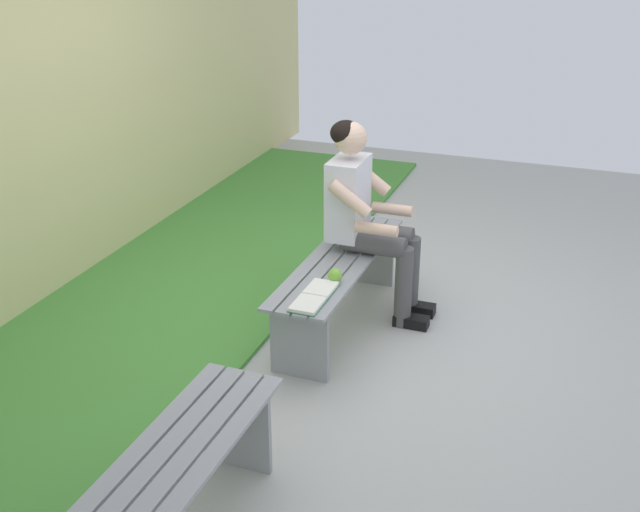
% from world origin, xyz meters
% --- Properties ---
extents(ground_plane, '(10.00, 7.00, 0.04)m').
position_xyz_m(ground_plane, '(1.06, 1.00, -0.02)').
color(ground_plane, '#B2B2AD').
extents(grass_strip, '(9.00, 2.10, 0.03)m').
position_xyz_m(grass_strip, '(1.06, -1.39, 0.01)').
color(grass_strip, '#478C38').
rests_on(grass_strip, ground).
extents(bench_near, '(1.55, 0.39, 0.46)m').
position_xyz_m(bench_near, '(0.00, 0.00, 0.34)').
color(bench_near, gray).
rests_on(bench_near, ground).
extents(bench_far, '(1.53, 0.39, 0.46)m').
position_xyz_m(bench_far, '(2.12, 0.00, 0.34)').
color(bench_far, gray).
rests_on(bench_far, ground).
extents(person_seated, '(0.50, 0.69, 1.26)m').
position_xyz_m(person_seated, '(-0.23, 0.10, 0.69)').
color(person_seated, silver).
rests_on(person_seated, ground).
extents(apple, '(0.08, 0.08, 0.08)m').
position_xyz_m(apple, '(0.32, 0.08, 0.50)').
color(apple, '#72B738').
rests_on(apple, bench_near).
extents(book_open, '(0.41, 0.16, 0.02)m').
position_xyz_m(book_open, '(0.55, 0.05, 0.47)').
color(book_open, white).
rests_on(book_open, bench_near).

